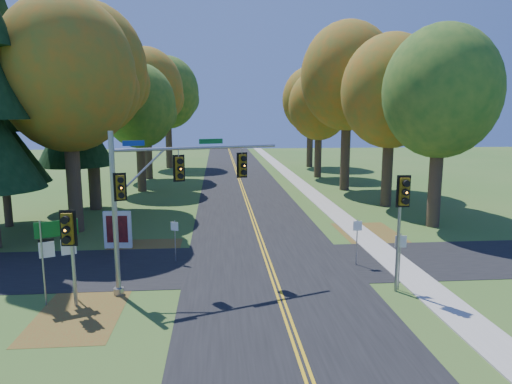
{
  "coord_description": "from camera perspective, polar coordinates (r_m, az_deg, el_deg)",
  "views": [
    {
      "loc": [
        -2.4,
        -19.16,
        7.15
      ],
      "look_at": [
        -0.43,
        4.14,
        3.2
      ],
      "focal_mm": 32.0,
      "sensor_mm": 36.0,
      "label": 1
    }
  ],
  "objects": [
    {
      "name": "leaf_patch_w_near",
      "position": [
        24.59,
        -14.33,
        -7.61
      ],
      "size": [
        4.0,
        6.0,
        0.0
      ],
      "primitive_type": "cube",
      "color": "brown",
      "rests_on": "ground"
    },
    {
      "name": "ped_signal_pole",
      "position": [
        18.06,
        -22.32,
        -5.08
      ],
      "size": [
        0.6,
        0.69,
        3.77
      ],
      "rotation": [
        0.0,
        0.0,
        -0.04
      ],
      "color": "#95989D",
      "rests_on": "ground"
    },
    {
      "name": "tree_w_b",
      "position": [
        36.8,
        -20.1,
        14.04
      ],
      "size": [
        8.6,
        8.6,
        15.38
      ],
      "color": "#38281C",
      "rests_on": "ground"
    },
    {
      "name": "tree_e_e",
      "position": [
        64.08,
        6.9,
        11.35
      ],
      "size": [
        7.8,
        7.8,
        13.74
      ],
      "color": "#38281C",
      "rests_on": "ground"
    },
    {
      "name": "tree_w_a",
      "position": [
        29.94,
        -22.39,
        13.36
      ],
      "size": [
        8.0,
        8.0,
        14.15
      ],
      "color": "#38281C",
      "rests_on": "ground"
    },
    {
      "name": "tree_e_c",
      "position": [
        44.72,
        11.47,
        13.91
      ],
      "size": [
        8.8,
        8.8,
        15.79
      ],
      "color": "#38281C",
      "rests_on": "ground"
    },
    {
      "name": "tree_w_e",
      "position": [
        63.65,
        -10.95,
        12.05
      ],
      "size": [
        8.4,
        8.4,
        14.97
      ],
      "color": "#38281C",
      "rests_on": "ground"
    },
    {
      "name": "tree_e_d",
      "position": [
        53.34,
        7.94,
        10.67
      ],
      "size": [
        7.0,
        7.0,
        12.32
      ],
      "color": "#38281C",
      "rests_on": "ground"
    },
    {
      "name": "reg_sign_e_south",
      "position": [
        19.67,
        17.58,
        -7.12
      ],
      "size": [
        0.46,
        0.09,
        2.41
      ],
      "rotation": [
        0.0,
        0.0,
        -0.11
      ],
      "color": "gray",
      "rests_on": "ground"
    },
    {
      "name": "traffic_mast",
      "position": [
        18.81,
        -11.99,
        0.41
      ],
      "size": [
        6.83,
        2.84,
        6.56
      ],
      "rotation": [
        0.0,
        0.0,
        0.35
      ],
      "color": "gray",
      "rests_on": "ground"
    },
    {
      "name": "ground",
      "position": [
        20.6,
        2.21,
        -10.73
      ],
      "size": [
        160.0,
        160.0,
        0.0
      ],
      "primitive_type": "plane",
      "color": "#335F21",
      "rests_on": "ground"
    },
    {
      "name": "sidewalk_east",
      "position": [
        22.18,
        18.56,
        -9.65
      ],
      "size": [
        1.6,
        160.0,
        0.06
      ],
      "primitive_type": "cube",
      "color": "#9E998E",
      "rests_on": "ground"
    },
    {
      "name": "road_cross",
      "position": [
        22.47,
        1.58,
        -8.95
      ],
      "size": [
        60.0,
        6.0,
        0.02
      ],
      "primitive_type": "cube",
      "color": "black",
      "rests_on": "ground"
    },
    {
      "name": "road_main",
      "position": [
        20.59,
        2.21,
        -10.71
      ],
      "size": [
        8.0,
        160.0,
        0.02
      ],
      "primitive_type": "cube",
      "color": "black",
      "rests_on": "ground"
    },
    {
      "name": "east_signal_pole",
      "position": [
        18.85,
        17.81,
        -1.5
      ],
      "size": [
        0.56,
        0.65,
        4.85
      ],
      "rotation": [
        0.0,
        0.0,
        0.01
      ],
      "color": "gray",
      "rests_on": "ground"
    },
    {
      "name": "info_kiosk",
      "position": [
        25.89,
        -16.9,
        -4.54
      ],
      "size": [
        1.49,
        0.32,
        2.04
      ],
      "rotation": [
        0.0,
        0.0,
        -0.07
      ],
      "color": "silver",
      "rests_on": "ground"
    },
    {
      "name": "leaf_patch_e",
      "position": [
        27.73,
        14.8,
        -5.67
      ],
      "size": [
        3.5,
        8.0,
        0.0
      ],
      "primitive_type": "cube",
      "color": "brown",
      "rests_on": "ground"
    },
    {
      "name": "reg_sign_e_north",
      "position": [
        22.4,
        12.53,
        -5.14
      ],
      "size": [
        0.43,
        0.07,
        2.25
      ],
      "rotation": [
        0.0,
        0.0,
        0.02
      ],
      "color": "gray",
      "rests_on": "ground"
    },
    {
      "name": "tree_w_d",
      "position": [
        52.98,
        -13.52,
        12.18
      ],
      "size": [
        8.2,
        8.2,
        14.56
      ],
      "color": "#38281C",
      "rests_on": "ground"
    },
    {
      "name": "tree_e_b",
      "position": [
        37.27,
        16.57,
        11.89
      ],
      "size": [
        7.6,
        7.6,
        13.33
      ],
      "color": "#38281C",
      "rests_on": "ground"
    },
    {
      "name": "pine_c",
      "position": [
        36.81,
        -22.13,
        12.86
      ],
      "size": [
        5.6,
        5.6,
        20.56
      ],
      "color": "#38281C",
      "rests_on": "ground"
    },
    {
      "name": "reg_sign_w",
      "position": [
        22.74,
        -10.11,
        -5.15
      ],
      "size": [
        0.37,
        0.19,
        2.08
      ],
      "rotation": [
        0.0,
        0.0,
        -0.42
      ],
      "color": "gray",
      "rests_on": "ground"
    },
    {
      "name": "route_sign_cluster",
      "position": [
        18.96,
        -23.57,
        -5.96
      ],
      "size": [
        1.43,
        0.65,
        3.31
      ],
      "rotation": [
        0.0,
        0.0,
        0.41
      ],
      "color": "gray",
      "rests_on": "ground"
    },
    {
      "name": "centerline_right",
      "position": [
        20.6,
        2.49,
        -10.66
      ],
      "size": [
        0.1,
        160.0,
        0.01
      ],
      "primitive_type": "cube",
      "color": "gold",
      "rests_on": "road_main"
    },
    {
      "name": "tree_w_c",
      "position": [
        44.22,
        -14.35,
        10.33
      ],
      "size": [
        6.8,
        6.8,
        11.91
      ],
      "color": "#38281C",
      "rests_on": "ground"
    },
    {
      "name": "leaf_patch_w_far",
      "position": [
        18.39,
        -21.14,
        -13.95
      ],
      "size": [
        3.0,
        5.0,
        0.0
      ],
      "primitive_type": "cube",
      "color": "brown",
      "rests_on": "ground"
    },
    {
      "name": "tree_e_a",
      "position": [
        31.27,
        22.17,
        11.43
      ],
      "size": [
        7.2,
        7.2,
        12.73
      ],
      "color": "#38281C",
      "rests_on": "ground"
    },
    {
      "name": "centerline_left",
      "position": [
        20.58,
        1.93,
        -10.68
      ],
      "size": [
        0.1,
        160.0,
        0.01
      ],
      "primitive_type": "cube",
      "color": "gold",
      "rests_on": "road_main"
    }
  ]
}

